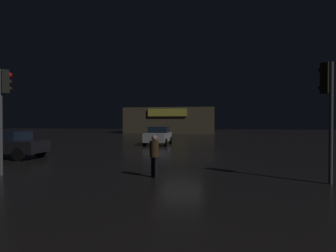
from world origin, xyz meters
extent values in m
plane|color=black|center=(0.00, 0.00, 0.00)|extent=(120.00, 120.00, 0.00)
cube|color=brown|center=(-5.98, 33.78, 2.33)|extent=(16.31, 7.95, 4.65)
cube|color=#E5D84C|center=(-5.98, 29.65, 3.70)|extent=(6.84, 0.24, 1.31)
cylinder|color=#595B60|center=(-6.10, -7.19, 2.02)|extent=(0.14, 0.14, 4.03)
cube|color=black|center=(-6.00, -7.07, 3.59)|extent=(0.41, 0.41, 0.90)
sphere|color=red|center=(-5.89, -6.95, 3.85)|extent=(0.20, 0.20, 0.20)
sphere|color=black|center=(-5.89, -6.95, 3.59)|extent=(0.20, 0.20, 0.20)
sphere|color=black|center=(-5.89, -6.95, 3.32)|extent=(0.20, 0.20, 0.20)
cylinder|color=#595B60|center=(5.69, -6.68, 2.00)|extent=(0.13, 0.13, 3.99)
cube|color=black|center=(5.59, -6.56, 3.49)|extent=(0.41, 0.41, 1.01)
sphere|color=black|center=(5.49, -6.44, 3.79)|extent=(0.20, 0.20, 0.20)
sphere|color=orange|center=(5.49, -6.44, 3.49)|extent=(0.20, 0.20, 0.20)
sphere|color=black|center=(5.49, -6.44, 3.18)|extent=(0.20, 0.20, 0.20)
cube|color=black|center=(-9.42, -2.93, 0.68)|extent=(4.11, 1.78, 0.66)
cube|color=black|center=(-9.50, -2.93, 1.27)|extent=(2.09, 1.59, 0.51)
cylinder|color=black|center=(-8.07, -3.79, 0.35)|extent=(0.71, 0.23, 0.71)
cylinder|color=black|center=(-8.08, -2.05, 0.35)|extent=(0.71, 0.23, 0.71)
cube|color=#B7B7BF|center=(-2.93, 7.17, 0.70)|extent=(1.83, 4.06, 0.75)
cube|color=black|center=(-2.93, 7.48, 1.35)|extent=(1.65, 1.86, 0.56)
cylinder|color=black|center=(-2.02, 5.83, 0.32)|extent=(0.22, 0.65, 0.65)
cylinder|color=black|center=(-3.84, 5.83, 0.32)|extent=(0.22, 0.65, 0.65)
cylinder|color=black|center=(-2.02, 8.51, 0.32)|extent=(0.22, 0.65, 0.65)
cylinder|color=black|center=(-3.84, 8.51, 0.32)|extent=(0.22, 0.65, 0.65)
cylinder|color=black|center=(-0.17, -6.64, 0.38)|extent=(0.14, 0.14, 0.75)
cylinder|color=black|center=(-0.29, -6.55, 0.38)|extent=(0.14, 0.14, 0.75)
cylinder|color=#3F2D19|center=(-0.23, -6.60, 1.05)|extent=(0.48, 0.48, 0.60)
sphere|color=tan|center=(-0.23, -6.60, 1.45)|extent=(0.20, 0.20, 0.20)
camera|label=1|loc=(1.88, -16.12, 2.03)|focal=28.46mm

